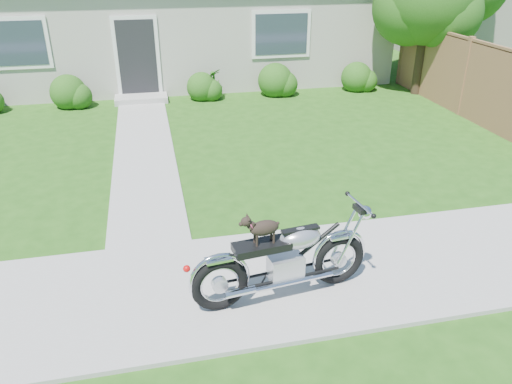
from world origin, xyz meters
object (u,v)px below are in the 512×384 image
Objects in this scene: house at (181,4)px; tree_near at (434,1)px; motorcycle_with_dog at (285,259)px; fence at (465,77)px; potted_plant_left at (72,94)px; potted_plant_right at (214,84)px.

tree_near is at bearing -33.95° from house.
house is 5.67× the size of motorcycle_with_dog.
fence is at bearing -91.30° from tree_near.
potted_plant_left is at bearing 163.68° from fence.
motorcycle_with_dog is (3.33, -8.93, 0.21)m from potted_plant_left.
tree_near reaches higher than potted_plant_right.
tree_near is 9.89m from potted_plant_left.
fence reaches higher than potted_plant_left.
tree_near is (0.04, 1.97, 1.57)m from fence.
tree_near is (6.35, -4.27, 0.35)m from house.
house is at bearing 98.34° from potted_plant_right.
potted_plant_left is at bearing 103.37° from motorcycle_with_dog.
motorcycle_with_dog is at bearing -127.79° from tree_near.
tree_near is 6.26m from potted_plant_right.
potted_plant_right is at bearing 80.11° from motorcycle_with_dog.
potted_plant_right is (-5.84, 0.83, -2.10)m from tree_near.
fence is 9.99m from potted_plant_left.
house reaches higher than motorcycle_with_dog.
tree_near is 4.83× the size of potted_plant_right.
motorcycle_with_dog is at bearing -69.58° from potted_plant_left.
fence is 2.52m from tree_near.
tree_near is at bearing -4.93° from potted_plant_left.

